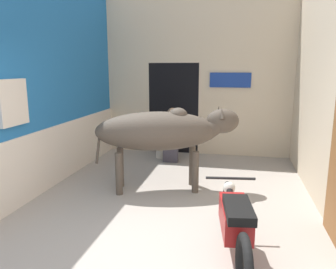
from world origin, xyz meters
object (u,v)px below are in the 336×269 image
object	(u,v)px
motorcycle_near	(235,222)
plastic_stool	(161,148)
shopkeeper_seated	(172,134)
cow	(164,131)

from	to	relation	value
motorcycle_near	plastic_stool	bearing A→B (deg)	114.13
motorcycle_near	shopkeeper_seated	xyz separation A→B (m)	(-1.39, 3.55, 0.18)
motorcycle_near	plastic_stool	world-z (taller)	motorcycle_near
motorcycle_near	shopkeeper_seated	world-z (taller)	shopkeeper_seated
cow	motorcycle_near	world-z (taller)	cow
motorcycle_near	plastic_stool	distance (m)	4.09
cow	shopkeeper_seated	world-z (taller)	cow
shopkeeper_seated	plastic_stool	xyz separation A→B (m)	(-0.28, 0.17, -0.38)
cow	plastic_stool	xyz separation A→B (m)	(-0.49, 1.90, -0.78)
cow	motorcycle_near	size ratio (longest dim) A/B	1.25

